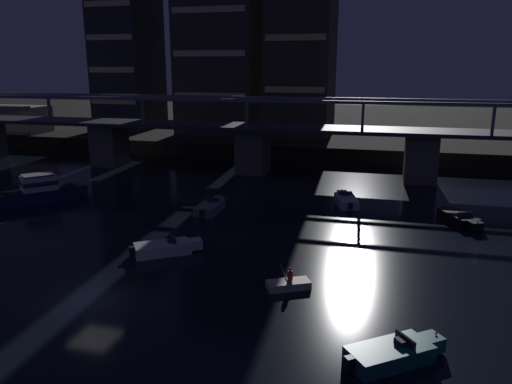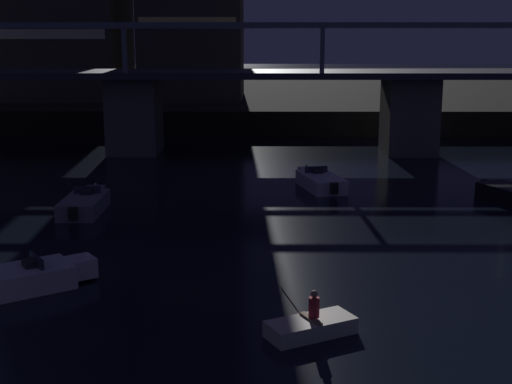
{
  "view_description": "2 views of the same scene",
  "coord_description": "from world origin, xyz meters",
  "px_view_note": "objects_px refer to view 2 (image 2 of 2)",
  "views": [
    {
      "loc": [
        15.71,
        -23.03,
        13.13
      ],
      "look_at": [
        4.79,
        19.52,
        1.94
      ],
      "focal_mm": 34.73,
      "sensor_mm": 36.0,
      "label": 1
    },
    {
      "loc": [
        9.25,
        -14.63,
        8.54
      ],
      "look_at": [
        9.07,
        15.37,
        1.79
      ],
      "focal_mm": 49.05,
      "sensor_mm": 36.0,
      "label": 2
    }
  ],
  "objects_px": {
    "speedboat_near_right": "(85,204)",
    "dinghy_with_paddler": "(311,326)",
    "speedboat_near_center": "(320,181)",
    "river_bridge": "(134,98)",
    "speedboat_mid_center": "(19,279)"
  },
  "relations": [
    {
      "from": "speedboat_mid_center",
      "to": "dinghy_with_paddler",
      "type": "bearing_deg",
      "value": -19.98
    },
    {
      "from": "speedboat_near_center",
      "to": "speedboat_mid_center",
      "type": "xyz_separation_m",
      "value": [
        -11.59,
        -16.46,
        0.0
      ]
    },
    {
      "from": "speedboat_near_right",
      "to": "dinghy_with_paddler",
      "type": "height_order",
      "value": "dinghy_with_paddler"
    },
    {
      "from": "river_bridge",
      "to": "speedboat_near_center",
      "type": "xyz_separation_m",
      "value": [
        12.64,
        -12.33,
        -3.63
      ]
    },
    {
      "from": "speedboat_mid_center",
      "to": "speedboat_near_center",
      "type": "bearing_deg",
      "value": 54.84
    },
    {
      "from": "speedboat_near_right",
      "to": "speedboat_mid_center",
      "type": "distance_m",
      "value": 10.97
    },
    {
      "from": "river_bridge",
      "to": "speedboat_mid_center",
      "type": "xyz_separation_m",
      "value": [
        1.04,
        -28.79,
        -3.63
      ]
    },
    {
      "from": "speedboat_near_right",
      "to": "dinghy_with_paddler",
      "type": "distance_m",
      "value": 17.68
    },
    {
      "from": "speedboat_near_right",
      "to": "dinghy_with_paddler",
      "type": "relative_size",
      "value": 1.85
    },
    {
      "from": "speedboat_near_right",
      "to": "river_bridge",
      "type": "bearing_deg",
      "value": 91.91
    },
    {
      "from": "dinghy_with_paddler",
      "to": "speedboat_near_center",
      "type": "bearing_deg",
      "value": 84.55
    },
    {
      "from": "speedboat_near_center",
      "to": "speedboat_mid_center",
      "type": "bearing_deg",
      "value": -125.16
    },
    {
      "from": "river_bridge",
      "to": "speedboat_mid_center",
      "type": "relative_size",
      "value": 18.22
    },
    {
      "from": "speedboat_near_center",
      "to": "speedboat_mid_center",
      "type": "distance_m",
      "value": 20.13
    },
    {
      "from": "river_bridge",
      "to": "speedboat_near_center",
      "type": "height_order",
      "value": "river_bridge"
    }
  ]
}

